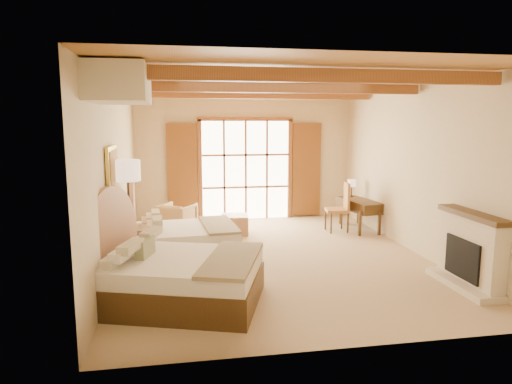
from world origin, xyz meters
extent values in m
plane|color=tan|center=(0.00, 0.00, 0.00)|extent=(7.00, 7.00, 0.00)
plane|color=beige|center=(0.00, 3.50, 1.60)|extent=(5.50, 0.00, 5.50)
plane|color=beige|center=(-2.75, 0.00, 1.60)|extent=(0.00, 7.00, 7.00)
plane|color=beige|center=(2.75, 0.00, 1.60)|extent=(0.00, 7.00, 7.00)
plane|color=#BA7E41|center=(0.00, 0.00, 3.20)|extent=(7.00, 7.00, 0.00)
cube|color=white|center=(0.00, 3.46, 1.25)|extent=(2.20, 0.02, 2.50)
cube|color=brown|center=(-1.60, 3.43, 1.25)|extent=(0.75, 0.06, 2.40)
cube|color=brown|center=(1.60, 3.43, 1.25)|extent=(0.75, 0.06, 2.40)
cube|color=beige|center=(2.62, -2.00, 0.55)|extent=(0.25, 1.30, 1.10)
cube|color=black|center=(2.55, -2.00, 0.45)|extent=(0.18, 0.80, 0.60)
cube|color=beige|center=(2.53, -2.00, 0.05)|extent=(0.45, 1.40, 0.10)
cube|color=#4E351A|center=(2.61, -2.00, 1.12)|extent=(0.30, 1.40, 0.08)
cube|color=#DFCA52|center=(-2.71, -0.75, 1.75)|extent=(0.05, 0.95, 0.75)
cube|color=gold|center=(-2.68, -0.75, 1.75)|extent=(0.02, 0.82, 0.62)
cube|color=beige|center=(-2.40, -2.00, 2.95)|extent=(0.70, 1.40, 0.45)
cube|color=#4E351A|center=(-1.72, -1.87, 0.21)|extent=(2.52, 2.19, 0.42)
cube|color=white|center=(-1.72, -1.87, 0.53)|extent=(2.47, 2.15, 0.23)
cube|color=#8E7D59|center=(-0.99, -1.87, 0.65)|extent=(1.12, 1.76, 0.05)
cube|color=#949B6E|center=(-2.21, -1.87, 0.77)|extent=(0.25, 0.45, 0.25)
cube|color=#4E351A|center=(-1.63, 0.27, 0.19)|extent=(2.01, 1.58, 0.37)
cube|color=white|center=(-1.63, 0.27, 0.47)|extent=(1.97, 1.55, 0.20)
cube|color=#8E7D59|center=(-0.98, 0.27, 0.58)|extent=(0.68, 1.51, 0.05)
cube|color=#949B6E|center=(-2.07, 0.27, 0.69)|extent=(0.14, 0.40, 0.22)
cube|color=#4E351A|center=(-2.50, -0.46, 0.33)|extent=(0.67, 0.67, 0.65)
cylinder|color=#322314|center=(-2.50, -0.56, 0.02)|extent=(0.27, 0.27, 0.03)
cylinder|color=#322314|center=(-2.50, -0.56, 0.84)|extent=(0.04, 0.04, 1.61)
cylinder|color=beige|center=(-2.50, -0.56, 1.73)|extent=(0.40, 0.40, 0.33)
imported|color=tan|center=(-1.75, 2.23, 0.33)|extent=(0.98, 0.99, 0.67)
cube|color=#AD7653|center=(-0.48, 1.92, 0.21)|extent=(0.63, 0.63, 0.42)
cube|color=#4E351A|center=(2.42, 1.83, 0.67)|extent=(0.75, 1.36, 0.05)
cube|color=#4E351A|center=(2.42, 1.83, 0.55)|extent=(0.72, 1.32, 0.20)
cube|color=#AF803C|center=(1.84, 1.73, 0.49)|extent=(0.57, 0.57, 0.07)
cube|color=#AF803C|center=(2.06, 1.73, 0.82)|extent=(0.14, 0.49, 0.60)
cylinder|color=#322314|center=(2.43, 2.35, 0.70)|extent=(0.12, 0.12, 0.02)
cylinder|color=#322314|center=(2.43, 2.35, 0.84)|extent=(0.02, 0.02, 0.28)
cylinder|color=beige|center=(2.43, 2.35, 1.02)|extent=(0.20, 0.20, 0.16)
camera|label=1|loc=(-1.72, -8.00, 2.50)|focal=32.00mm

